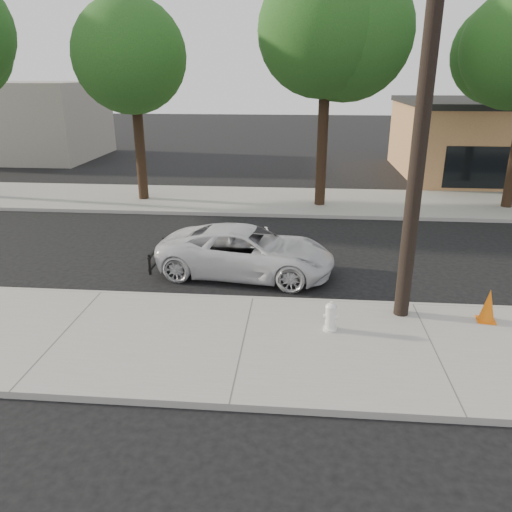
% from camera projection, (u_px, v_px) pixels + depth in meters
% --- Properties ---
extents(ground, '(120.00, 120.00, 0.00)m').
position_uv_depth(ground, '(260.00, 272.00, 14.77)').
color(ground, black).
rests_on(ground, ground).
extents(near_sidewalk, '(90.00, 4.40, 0.15)m').
position_uv_depth(near_sidewalk, '(243.00, 343.00, 10.72)').
color(near_sidewalk, gray).
rests_on(near_sidewalk, ground).
extents(far_sidewalk, '(90.00, 5.00, 0.15)m').
position_uv_depth(far_sidewalk, '(275.00, 201.00, 22.69)').
color(far_sidewalk, gray).
rests_on(far_sidewalk, ground).
extents(curb_near, '(90.00, 0.12, 0.16)m').
position_uv_depth(curb_near, '(253.00, 300.00, 12.78)').
color(curb_near, '#9E9B93').
rests_on(curb_near, ground).
extents(utility_pole, '(1.40, 0.34, 9.00)m').
position_uv_depth(utility_pole, '(422.00, 116.00, 10.33)').
color(utility_pole, black).
rests_on(utility_pole, near_sidewalk).
extents(tree_b, '(4.34, 4.20, 8.45)m').
position_uv_depth(tree_b, '(136.00, 58.00, 20.66)').
color(tree_b, black).
rests_on(tree_b, far_sidewalk).
extents(tree_c, '(4.96, 4.80, 9.55)m').
position_uv_depth(tree_c, '(333.00, 36.00, 19.35)').
color(tree_c, black).
rests_on(tree_c, far_sidewalk).
extents(police_cruiser, '(5.31, 2.95, 1.40)m').
position_uv_depth(police_cruiser, '(247.00, 251.00, 14.40)').
color(police_cruiser, silver).
rests_on(police_cruiser, ground).
extents(fire_hydrant, '(0.34, 0.31, 0.65)m').
position_uv_depth(fire_hydrant, '(330.00, 317.00, 11.04)').
color(fire_hydrant, white).
rests_on(fire_hydrant, near_sidewalk).
extents(traffic_cone, '(0.46, 0.46, 0.79)m').
position_uv_depth(traffic_cone, '(488.00, 306.00, 11.42)').
color(traffic_cone, orange).
rests_on(traffic_cone, near_sidewalk).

